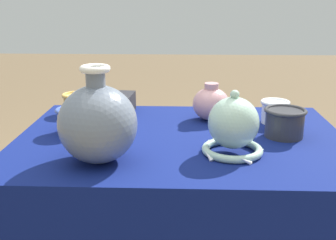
{
  "coord_description": "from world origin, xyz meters",
  "views": [
    {
      "loc": [
        0.01,
        -1.27,
        1.16
      ],
      "look_at": [
        -0.04,
        -0.13,
        0.82
      ],
      "focal_mm": 45.0,
      "sensor_mm": 36.0,
      "label": 1
    }
  ],
  "objects": [
    {
      "name": "display_table",
      "position": [
        0.0,
        -0.02,
        0.64
      ],
      "size": [
        1.04,
        0.74,
        0.73
      ],
      "color": "#38383D",
      "rests_on": "ground_plane"
    },
    {
      "name": "cup_wide_cobalt",
      "position": [
        -0.35,
        0.03,
        0.77
      ],
      "size": [
        0.11,
        0.11,
        0.08
      ],
      "color": "#3851A8",
      "rests_on": "display_table"
    },
    {
      "name": "mosaic_tile_box",
      "position": [
        -0.25,
        0.27,
        0.76
      ],
      "size": [
        0.13,
        0.14,
        0.07
      ],
      "rotation": [
        0.0,
        0.0,
        -0.08
      ],
      "color": "#232328",
      "rests_on": "display_table"
    },
    {
      "name": "cup_wide_porcelain",
      "position": [
        0.32,
        0.16,
        0.77
      ],
      "size": [
        0.1,
        0.1,
        0.08
      ],
      "color": "white",
      "rests_on": "display_table"
    },
    {
      "name": "cup_wide_charcoal",
      "position": [
        0.33,
        0.01,
        0.77
      ],
      "size": [
        0.13,
        0.13,
        0.09
      ],
      "color": "#2D2D33",
      "rests_on": "display_table"
    },
    {
      "name": "vase_tall_bulbous",
      "position": [
        -0.22,
        -0.21,
        0.83
      ],
      "size": [
        0.21,
        0.21,
        0.26
      ],
      "color": "slate",
      "rests_on": "display_table"
    },
    {
      "name": "cup_wide_ochre",
      "position": [
        -0.4,
        0.25,
        0.77
      ],
      "size": [
        0.11,
        0.11,
        0.08
      ],
      "color": "gold",
      "rests_on": "display_table"
    },
    {
      "name": "vase_dome_bell",
      "position": [
        0.15,
        -0.14,
        0.8
      ],
      "size": [
        0.18,
        0.19,
        0.19
      ],
      "color": "#A8CCB7",
      "rests_on": "display_table"
    },
    {
      "name": "jar_round_rose",
      "position": [
        0.1,
        0.19,
        0.79
      ],
      "size": [
        0.13,
        0.13,
        0.13
      ],
      "color": "#D19399",
      "rests_on": "display_table"
    }
  ]
}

